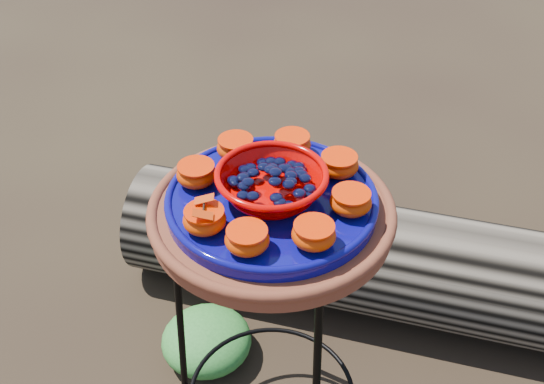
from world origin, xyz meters
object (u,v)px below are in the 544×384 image
Objects in this scene: red_bowl at (272,185)px; driftwood_log at (424,269)px; plant_stand at (272,340)px; terracotta_saucer at (272,215)px; cobalt_plate at (272,202)px.

driftwood_log is at bearing 77.30° from red_bowl.
terracotta_saucer reaches higher than plant_stand.
cobalt_plate is 2.00× the size of red_bowl.
plant_stand is 3.50× the size of red_bowl.
cobalt_plate reaches higher than driftwood_log.
plant_stand is at bearing 0.00° from cobalt_plate.
plant_stand is 0.40m from cobalt_plate.
red_bowl reaches higher than terracotta_saucer.
terracotta_saucer is 0.07m from red_bowl.
driftwood_log is at bearing 77.30° from cobalt_plate.
red_bowl is 0.11× the size of driftwood_log.
plant_stand is 0.44m from red_bowl.
plant_stand is 0.39× the size of driftwood_log.
plant_stand is 0.37m from terracotta_saucer.
cobalt_plate reaches higher than plant_stand.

